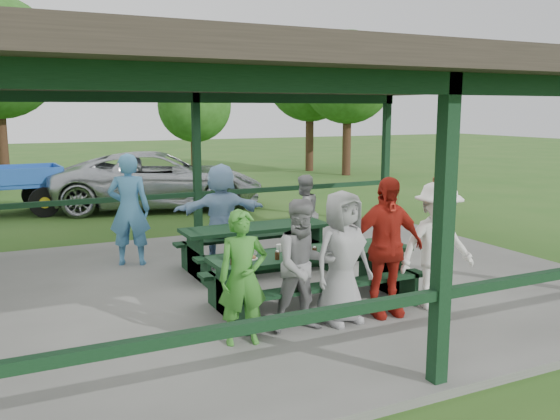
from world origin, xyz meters
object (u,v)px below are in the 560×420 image
farm_trailer (2,190)px  contestant_grey_left (304,266)px  contestant_green (243,278)px  spectator_blue (129,210)px  picnic_table_near (312,271)px  contestant_red (385,247)px  spectator_lblue (221,213)px  pickup_truck (159,180)px  spectator_grey (304,214)px  contestant_grey_mid (342,257)px  picnic_table_far (256,242)px  contestant_white_fedora (437,246)px

farm_trailer → contestant_grey_left: bearing=-77.6°
contestant_green → contestant_grey_left: 0.82m
contestant_grey_left → spectator_blue: size_ratio=0.84×
picnic_table_near → spectator_blue: size_ratio=1.47×
contestant_red → spectator_blue: spectator_blue is taller
spectator_lblue → pickup_truck: 6.74m
contestant_grey_left → contestant_red: bearing=7.7°
spectator_grey → spectator_blue: bearing=-28.0°
pickup_truck → contestant_green: bearing=-173.5°
contestant_grey_mid → contestant_red: 0.65m
spectator_grey → farm_trailer: size_ratio=0.37×
contestant_grey_left → contestant_red: size_ratio=0.89×
contestant_grey_left → spectator_lblue: 3.58m
contestant_green → picnic_table_far: bearing=75.4°
spectator_lblue → pickup_truck: spectator_lblue is taller
picnic_table_far → spectator_blue: (-1.82, 1.26, 0.50)m
contestant_green → spectator_grey: contestant_green is taller
farm_trailer → spectator_lblue: bearing=-68.8°
contestant_grey_mid → spectator_blue: 4.41m
contestant_white_fedora → pickup_truck: (-1.12, 10.33, -0.17)m
picnic_table_far → pickup_truck: size_ratio=0.43×
picnic_table_far → contestant_grey_left: 2.89m
spectator_blue → picnic_table_far: bearing=166.1°
contestant_green → contestant_grey_mid: contestant_grey_mid is taller
picnic_table_near → contestant_grey_mid: contestant_grey_mid is taller
picnic_table_far → contestant_grey_left: contestant_grey_left is taller
contestant_grey_mid → pickup_truck: bearing=81.0°
contestant_grey_left → farm_trailer: contestant_grey_left is taller
contestant_white_fedora → spectator_grey: bearing=97.6°
contestant_red → picnic_table_far: bearing=109.8°
contestant_grey_mid → spectator_lblue: (-0.31, 3.53, 0.03)m
picnic_table_far → spectator_lblue: (-0.33, 0.77, 0.40)m
spectator_grey → farm_trailer: spectator_grey is taller
picnic_table_near → pickup_truck: size_ratio=0.49×
contestant_green → pickup_truck: (1.68, 10.33, -0.08)m
contestant_red → farm_trailer: bearing=118.7°
contestant_grey_mid → spectator_blue: (-1.81, 4.02, 0.13)m
spectator_blue → picnic_table_near: bearing=139.7°
picnic_table_near → spectator_blue: (-1.80, 3.26, 0.49)m
contestant_grey_left → spectator_lblue: spectator_lblue is taller
pickup_truck → picnic_table_far: bearing=-166.5°
contestant_grey_left → contestant_red: (1.21, 0.04, 0.10)m
spectator_lblue → farm_trailer: size_ratio=0.44×
spectator_grey → pickup_truck: bearing=-100.5°
picnic_table_far → spectator_grey: bearing=30.5°
picnic_table_near → picnic_table_far: size_ratio=1.15×
contestant_grey_left → farm_trailer: size_ratio=0.41×
contestant_grey_mid → spectator_blue: bearing=106.9°
contestant_grey_mid → spectator_blue: spectator_blue is taller
contestant_grey_left → spectator_blue: (-1.24, 4.06, 0.16)m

